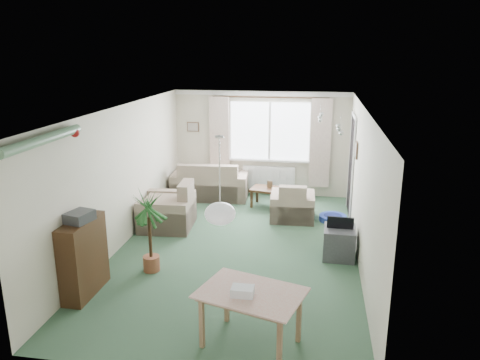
% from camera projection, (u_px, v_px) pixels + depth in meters
% --- Properties ---
extents(ground, '(6.50, 6.50, 0.00)m').
position_uv_depth(ground, '(237.00, 249.00, 8.01)').
color(ground, '#32533B').
extents(window, '(1.80, 0.03, 1.30)m').
position_uv_depth(window, '(270.00, 131.00, 10.63)').
color(window, white).
extents(curtain_rod, '(2.60, 0.03, 0.03)m').
position_uv_depth(curtain_rod, '(270.00, 97.00, 10.35)').
color(curtain_rod, black).
extents(curtain_left, '(0.45, 0.08, 2.00)m').
position_uv_depth(curtain_left, '(220.00, 140.00, 10.78)').
color(curtain_left, beige).
extents(curtain_right, '(0.45, 0.08, 2.00)m').
position_uv_depth(curtain_right, '(320.00, 144.00, 10.42)').
color(curtain_right, beige).
extents(radiator, '(1.20, 0.10, 0.55)m').
position_uv_depth(radiator, '(269.00, 178.00, 10.89)').
color(radiator, white).
extents(doorway, '(0.03, 0.95, 2.00)m').
position_uv_depth(doorway, '(351.00, 166.00, 9.51)').
color(doorway, black).
extents(pendant_lamp, '(0.36, 0.36, 0.36)m').
position_uv_depth(pendant_lamp, '(220.00, 214.00, 5.39)').
color(pendant_lamp, white).
extents(tinsel_garland, '(1.60, 1.60, 0.12)m').
position_uv_depth(tinsel_garland, '(43.00, 140.00, 5.51)').
color(tinsel_garland, '#196626').
extents(bauble_cluster_a, '(0.20, 0.20, 0.20)m').
position_uv_depth(bauble_cluster_a, '(320.00, 114.00, 8.05)').
color(bauble_cluster_a, silver).
extents(bauble_cluster_b, '(0.20, 0.20, 0.20)m').
position_uv_depth(bauble_cluster_b, '(341.00, 126.00, 6.87)').
color(bauble_cluster_b, silver).
extents(wall_picture_back, '(0.28, 0.03, 0.22)m').
position_uv_depth(wall_picture_back, '(193.00, 127.00, 10.90)').
color(wall_picture_back, brown).
extents(wall_picture_right, '(0.03, 0.24, 0.30)m').
position_uv_depth(wall_picture_right, '(357.00, 150.00, 8.41)').
color(wall_picture_right, brown).
extents(sofa, '(1.76, 1.02, 0.85)m').
position_uv_depth(sofa, '(210.00, 180.00, 10.67)').
color(sofa, beige).
rests_on(sofa, ground).
extents(armchair_corner, '(0.89, 0.85, 0.77)m').
position_uv_depth(armchair_corner, '(293.00, 201.00, 9.34)').
color(armchair_corner, beige).
rests_on(armchair_corner, ground).
extents(armchair_left, '(1.02, 1.07, 0.90)m').
position_uv_depth(armchair_left, '(167.00, 205.00, 8.90)').
color(armchair_left, beige).
rests_on(armchair_left, ground).
extents(coffee_table, '(0.98, 0.66, 0.41)m').
position_uv_depth(coffee_table, '(272.00, 198.00, 10.10)').
color(coffee_table, black).
rests_on(coffee_table, ground).
extents(photo_frame, '(0.12, 0.06, 0.16)m').
position_uv_depth(photo_frame, '(270.00, 184.00, 10.08)').
color(photo_frame, brown).
rests_on(photo_frame, coffee_table).
extents(bookshelf, '(0.31, 0.89, 1.08)m').
position_uv_depth(bookshelf, '(84.00, 257.00, 6.44)').
color(bookshelf, black).
rests_on(bookshelf, ground).
extents(hifi_box, '(0.35, 0.41, 0.14)m').
position_uv_depth(hifi_box, '(80.00, 217.00, 6.24)').
color(hifi_box, '#37383C').
rests_on(hifi_box, bookshelf).
extents(houseplant, '(0.55, 0.55, 1.28)m').
position_uv_depth(houseplant, '(150.00, 232.00, 7.07)').
color(houseplant, '#1F5B30').
rests_on(houseplant, ground).
extents(dining_table, '(1.21, 0.98, 0.66)m').
position_uv_depth(dining_table, '(251.00, 319.00, 5.35)').
color(dining_table, tan).
rests_on(dining_table, ground).
extents(gift_box, '(0.25, 0.18, 0.12)m').
position_uv_depth(gift_box, '(243.00, 292.00, 5.18)').
color(gift_box, white).
rests_on(gift_box, dining_table).
extents(tv_cube, '(0.52, 0.57, 0.51)m').
position_uv_depth(tv_cube, '(339.00, 243.00, 7.64)').
color(tv_cube, '#323337').
rests_on(tv_cube, ground).
extents(pet_bed, '(0.71, 0.71, 0.11)m').
position_uv_depth(pet_bed, '(333.00, 218.00, 9.32)').
color(pet_bed, navy).
rests_on(pet_bed, ground).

